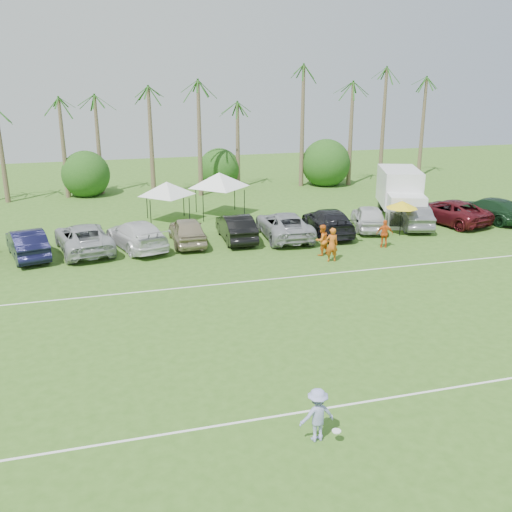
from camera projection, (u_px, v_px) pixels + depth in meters
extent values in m
plane|color=#38631D|center=(303.00, 455.00, 16.22)|extent=(120.00, 120.00, 0.00)
cube|color=white|center=(281.00, 415.00, 18.05)|extent=(80.00, 0.10, 0.01)
cube|color=white|center=(209.00, 285.00, 29.05)|extent=(80.00, 0.10, 0.01)
cone|color=brown|center=(6.00, 141.00, 46.44)|extent=(0.44, 0.44, 10.00)
cone|color=brown|center=(57.00, 133.00, 47.30)|extent=(0.44, 0.44, 11.00)
cone|color=brown|center=(108.00, 150.00, 48.79)|extent=(0.44, 0.44, 8.00)
cone|color=brown|center=(154.00, 142.00, 49.65)|extent=(0.44, 0.44, 9.00)
cone|color=brown|center=(200.00, 135.00, 50.52)|extent=(0.44, 0.44, 10.00)
cone|color=brown|center=(243.00, 128.00, 51.39)|extent=(0.44, 0.44, 11.00)
cone|color=brown|center=(295.00, 143.00, 53.12)|extent=(0.44, 0.44, 8.00)
cone|color=brown|center=(345.00, 136.00, 54.25)|extent=(0.44, 0.44, 9.00)
cone|color=brown|center=(393.00, 130.00, 55.37)|extent=(0.44, 0.44, 10.00)
cone|color=brown|center=(429.00, 123.00, 56.23)|extent=(0.44, 0.44, 11.00)
cylinder|color=brown|center=(87.00, 187.00, 50.21)|extent=(0.30, 0.30, 1.40)
sphere|color=#194513|center=(86.00, 174.00, 49.87)|extent=(4.00, 4.00, 4.00)
cylinder|color=brown|center=(220.00, 180.00, 53.27)|extent=(0.30, 0.30, 1.40)
sphere|color=#194513|center=(220.00, 169.00, 52.93)|extent=(4.00, 4.00, 4.00)
cylinder|color=brown|center=(320.00, 175.00, 55.82)|extent=(0.30, 0.30, 1.40)
sphere|color=#194513|center=(320.00, 164.00, 55.49)|extent=(4.00, 4.00, 4.00)
imported|color=#CB5A16|center=(332.00, 245.00, 32.45)|extent=(0.76, 0.53, 1.99)
imported|color=orange|center=(322.00, 240.00, 33.58)|extent=(1.09, 0.97, 1.85)
imported|color=#D95518|center=(385.00, 234.00, 35.06)|extent=(1.11, 0.75, 1.75)
cube|color=white|center=(399.00, 187.00, 42.54)|extent=(4.16, 5.52, 2.67)
cube|color=white|center=(406.00, 211.00, 39.63)|extent=(2.96, 2.63, 2.24)
cube|color=black|center=(408.00, 219.00, 38.97)|extent=(2.42, 1.12, 1.07)
cube|color=#E5590C|center=(417.00, 193.00, 42.60)|extent=(0.59, 1.62, 0.96)
cylinder|color=black|center=(389.00, 219.00, 40.10)|extent=(0.62, 1.01, 0.96)
cylinder|color=black|center=(420.00, 220.00, 39.96)|extent=(0.62, 1.01, 0.96)
cylinder|color=black|center=(381.00, 205.00, 44.35)|extent=(0.62, 1.01, 0.96)
cylinder|color=black|center=(408.00, 206.00, 44.21)|extent=(0.62, 1.01, 0.96)
cylinder|color=black|center=(151.00, 214.00, 39.51)|extent=(0.06, 0.06, 1.95)
cylinder|color=black|center=(190.00, 212.00, 40.21)|extent=(0.06, 0.06, 1.95)
cylinder|color=black|center=(147.00, 206.00, 42.00)|extent=(0.06, 0.06, 1.95)
cylinder|color=black|center=(184.00, 203.00, 42.70)|extent=(0.06, 0.06, 1.95)
pyramid|color=white|center=(167.00, 182.00, 40.50)|extent=(4.20, 4.20, 0.97)
cylinder|color=black|center=(203.00, 207.00, 41.03)|extent=(0.06, 0.06, 2.18)
cylinder|color=black|center=(244.00, 204.00, 41.81)|extent=(0.06, 0.06, 2.18)
cylinder|color=black|center=(196.00, 198.00, 43.84)|extent=(0.06, 0.06, 2.18)
cylinder|color=black|center=(235.00, 196.00, 44.62)|extent=(0.06, 0.06, 2.18)
pyramid|color=white|center=(219.00, 173.00, 42.16)|extent=(4.70, 4.70, 1.09)
cylinder|color=black|center=(401.00, 220.00, 37.55)|extent=(0.05, 0.05, 2.11)
cone|color=yellow|center=(402.00, 205.00, 37.23)|extent=(2.11, 2.11, 0.48)
imported|color=#9499D3|center=(317.00, 415.00, 16.63)|extent=(1.12, 0.70, 1.68)
cylinder|color=white|center=(337.00, 431.00, 16.59)|extent=(0.27, 0.27, 0.03)
imported|color=#131333|center=(27.00, 243.00, 33.20)|extent=(3.02, 5.44, 1.70)
imported|color=#A9ABAE|center=(83.00, 238.00, 34.32)|extent=(3.87, 6.52, 1.70)
imported|color=silver|center=(137.00, 235.00, 34.94)|extent=(4.00, 6.30, 1.70)
imported|color=gray|center=(187.00, 231.00, 35.83)|extent=(2.07, 5.01, 1.70)
imported|color=black|center=(236.00, 227.00, 36.62)|extent=(1.91, 5.20, 1.70)
imported|color=#9D9FA4|center=(284.00, 225.00, 37.15)|extent=(3.14, 6.26, 1.70)
imported|color=black|center=(328.00, 221.00, 38.06)|extent=(2.82, 6.02, 1.70)
imported|color=silver|center=(369.00, 217.00, 39.20)|extent=(3.43, 5.36, 1.70)
imported|color=slate|center=(412.00, 215.00, 39.66)|extent=(3.10, 5.45, 1.70)
imported|color=#541218|center=(449.00, 211.00, 40.80)|extent=(4.32, 6.64, 1.70)
imported|color=#15321A|center=(488.00, 209.00, 41.42)|extent=(4.10, 6.31, 1.70)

